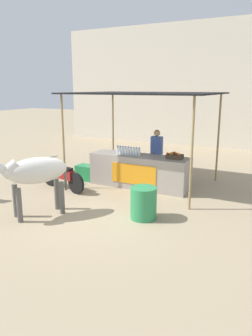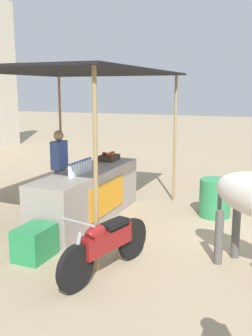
# 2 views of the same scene
# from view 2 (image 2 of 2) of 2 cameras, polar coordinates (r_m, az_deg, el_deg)

# --- Properties ---
(ground_plane) EXTENTS (60.00, 60.00, 0.00)m
(ground_plane) POSITION_cam_2_polar(r_m,az_deg,el_deg) (6.89, 11.14, -9.60)
(ground_plane) COLOR tan
(stall_counter) EXTENTS (3.00, 0.82, 0.96)m
(stall_counter) POSITION_cam_2_polar(r_m,az_deg,el_deg) (7.45, -5.53, -3.93)
(stall_counter) COLOR #9E9389
(stall_counter) RESTS_ON ground
(stall_awning) EXTENTS (4.20, 3.20, 2.77)m
(stall_awning) POSITION_cam_2_polar(r_m,az_deg,el_deg) (7.34, -8.01, 12.95)
(stall_awning) COLOR black
(stall_awning) RESTS_ON ground
(water_bottle_row) EXTENTS (0.79, 0.07, 0.25)m
(water_bottle_row) POSITION_cam_2_polar(r_m,az_deg,el_deg) (6.99, -6.63, 0.04)
(water_bottle_row) COLOR silver
(water_bottle_row) RESTS_ON stall_counter
(fruit_crate) EXTENTS (0.44, 0.32, 0.18)m
(fruit_crate) POSITION_cam_2_polar(r_m,az_deg,el_deg) (8.28, -2.47, 1.59)
(fruit_crate) COLOR #3F3326
(fruit_crate) RESTS_ON stall_counter
(vendor_behind_counter) EXTENTS (0.34, 0.22, 1.65)m
(vendor_behind_counter) POSITION_cam_2_polar(r_m,az_deg,el_deg) (7.93, -9.60, -0.35)
(vendor_behind_counter) COLOR #383842
(vendor_behind_counter) RESTS_ON ground
(cooler_box) EXTENTS (0.60, 0.44, 0.48)m
(cooler_box) POSITION_cam_2_polar(r_m,az_deg,el_deg) (5.99, -13.12, -10.50)
(cooler_box) COLOR #268C4C
(cooler_box) RESTS_ON ground
(water_barrel) EXTENTS (0.60, 0.60, 0.74)m
(water_barrel) POSITION_cam_2_polar(r_m,az_deg,el_deg) (7.83, 12.77, -4.25)
(water_barrel) COLOR #2D8C51
(water_barrel) RESTS_ON ground
(motorcycle_parked) EXTENTS (1.77, 0.65, 0.90)m
(motorcycle_parked) POSITION_cam_2_polar(r_m,az_deg,el_deg) (5.31, -2.99, -10.91)
(motorcycle_parked) COLOR black
(motorcycle_parked) RESTS_ON ground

